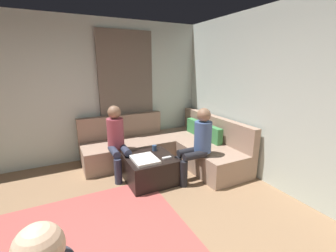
{
  "coord_description": "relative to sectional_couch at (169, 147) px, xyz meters",
  "views": [
    {
      "loc": [
        1.66,
        -0.03,
        1.85
      ],
      "look_at": [
        -1.63,
        1.63,
        0.85
      ],
      "focal_mm": 24.17,
      "sensor_mm": 36.0,
      "label": 1
    }
  ],
  "objects": [
    {
      "name": "wall_back",
      "position": [
        2.08,
        1.06,
        1.07
      ],
      "size": [
        6.0,
        0.12,
        2.7
      ],
      "primitive_type": "cube",
      "color": "silver",
      "rests_on": "ground_plane"
    },
    {
      "name": "wall_left",
      "position": [
        -0.86,
        -1.88,
        1.07
      ],
      "size": [
        0.12,
        6.0,
        2.7
      ],
      "primitive_type": "cube",
      "color": "silver",
      "rests_on": "ground_plane"
    },
    {
      "name": "curtain_panel",
      "position": [
        -0.76,
        -0.58,
        0.97
      ],
      "size": [
        0.06,
        1.1,
        2.5
      ],
      "primitive_type": "cube",
      "color": "#726659",
      "rests_on": "ground_plane"
    },
    {
      "name": "sectional_couch",
      "position": [
        0.0,
        0.0,
        0.0
      ],
      "size": [
        2.1,
        2.55,
        0.87
      ],
      "color": "#9E7F6B",
      "rests_on": "ground_plane"
    },
    {
      "name": "ottoman",
      "position": [
        0.59,
        -0.65,
        -0.07
      ],
      "size": [
        0.76,
        0.76,
        0.42
      ],
      "primitive_type": "cube",
      "color": "black",
      "rests_on": "ground_plane"
    },
    {
      "name": "folded_blanket",
      "position": [
        0.69,
        -0.77,
        0.16
      ],
      "size": [
        0.44,
        0.36,
        0.04
      ],
      "primitive_type": "cube",
      "color": "white",
      "rests_on": "ottoman"
    },
    {
      "name": "coffee_mug",
      "position": [
        0.37,
        -0.47,
        0.19
      ],
      "size": [
        0.08,
        0.08,
        0.1
      ],
      "primitive_type": "cylinder",
      "color": "#334C72",
      "rests_on": "ottoman"
    },
    {
      "name": "game_remote",
      "position": [
        0.77,
        -0.43,
        0.15
      ],
      "size": [
        0.05,
        0.15,
        0.02
      ],
      "primitive_type": "cube",
      "color": "white",
      "rests_on": "ottoman"
    },
    {
      "name": "person_on_couch_back",
      "position": [
        0.9,
        0.06,
        0.38
      ],
      "size": [
        0.3,
        0.6,
        1.2
      ],
      "rotation": [
        0.0,
        0.0,
        3.14
      ],
      "color": "black",
      "rests_on": "ground_plane"
    },
    {
      "name": "person_on_couch_side",
      "position": [
        0.15,
        -1.05,
        0.38
      ],
      "size": [
        0.6,
        0.3,
        1.2
      ],
      "rotation": [
        0.0,
        0.0,
        -1.57
      ],
      "color": "#2D3347",
      "rests_on": "ground_plane"
    }
  ]
}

